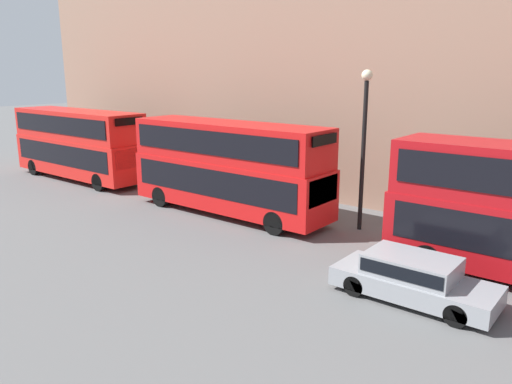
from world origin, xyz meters
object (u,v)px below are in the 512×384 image
at_px(pedestrian, 126,165).
at_px(car_hatchback, 413,277).
at_px(bus_second_in_queue, 228,164).
at_px(bus_third_in_queue, 78,142).

bearing_deg(pedestrian, car_hatchback, -105.28).
distance_m(bus_second_in_queue, car_hatchback, 10.92).
xyz_separation_m(car_hatchback, pedestrian, (5.76, 21.10, 0.01)).
xyz_separation_m(bus_third_in_queue, car_hatchback, (-3.40, -22.56, -1.63)).
height_order(bus_third_in_queue, pedestrian, bus_third_in_queue).
relative_size(bus_second_in_queue, bus_third_in_queue, 0.99).
distance_m(car_hatchback, pedestrian, 21.87).
relative_size(bus_second_in_queue, pedestrian, 6.44).
xyz_separation_m(bus_second_in_queue, bus_third_in_queue, (-0.00, 12.32, -0.03)).
bearing_deg(car_hatchback, pedestrian, 74.72).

